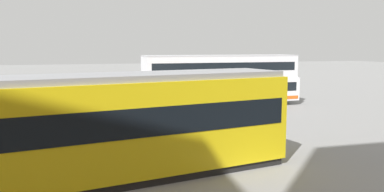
{
  "coord_description": "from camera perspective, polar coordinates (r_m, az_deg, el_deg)",
  "views": [
    {
      "loc": [
        6.28,
        23.16,
        4.28
      ],
      "look_at": [
        0.08,
        2.98,
        1.63
      ],
      "focal_mm": 36.53,
      "sensor_mm": 36.0,
      "label": 1
    }
  ],
  "objects": [
    {
      "name": "pedestrian_near_railing",
      "position": [
        17.15,
        -2.78,
        -3.96
      ],
      "size": [
        0.44,
        0.44,
        1.7
      ],
      "color": "#4C3F2D",
      "rests_on": "ground"
    },
    {
      "name": "tram_yellow",
      "position": [
        12.72,
        -12.77,
        -4.36
      ],
      "size": [
        12.95,
        4.71,
        3.43
      ],
      "color": "yellow",
      "rests_on": "ground"
    },
    {
      "name": "double_decker_bus",
      "position": [
        28.51,
        4.19,
        2.35
      ],
      "size": [
        11.59,
        2.66,
        3.72
      ],
      "color": "white",
      "rests_on": "ground"
    },
    {
      "name": "ground_plane",
      "position": [
        24.37,
        -1.88,
        -2.97
      ],
      "size": [
        160.0,
        160.0,
        0.0
      ],
      "primitive_type": "plane",
      "color": "gray"
    },
    {
      "name": "pedestrian_railing",
      "position": [
        17.82,
        -5.77,
        -4.36
      ],
      "size": [
        7.08,
        0.74,
        1.08
      ],
      "color": "gray",
      "rests_on": "ground"
    },
    {
      "name": "info_sign",
      "position": [
        17.06,
        -21.76,
        -2.46
      ],
      "size": [
        1.14,
        0.2,
        2.29
      ],
      "color": "slate",
      "rests_on": "ground"
    }
  ]
}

